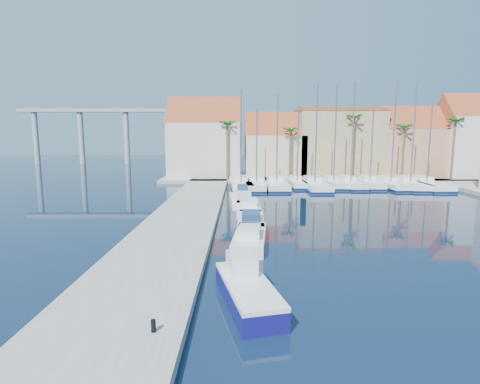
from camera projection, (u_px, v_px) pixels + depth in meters
name	position (u px, v px, depth m)	size (l,w,h in m)	color
ground	(319.00, 287.00, 18.81)	(260.00, 260.00, 0.00)	black
quay_west	(182.00, 221.00, 32.12)	(6.00, 77.00, 0.50)	gray
shore_north	(319.00, 177.00, 66.22)	(54.00, 16.00, 0.50)	gray
bollard	(153.00, 326.00, 13.48)	(0.19, 0.19, 0.46)	black
fishing_boat	(247.00, 288.00, 16.92)	(3.18, 6.02, 2.01)	navy
motorboat_west_0	(250.00, 238.00, 25.91)	(2.68, 6.69, 1.40)	white
motorboat_west_1	(251.00, 221.00, 30.99)	(2.28, 6.56, 1.40)	white
motorboat_west_2	(248.00, 207.00, 36.93)	(2.38, 7.15, 1.40)	white
motorboat_west_3	(241.00, 200.00, 41.17)	(2.93, 7.53, 1.40)	white
motorboat_west_4	(242.00, 191.00, 47.27)	(2.20, 5.38, 1.40)	white
sailboat_0	(241.00, 184.00, 54.38)	(3.75, 11.43, 13.93)	white
sailboat_1	(257.00, 184.00, 54.04)	(3.75, 11.46, 11.18)	white
sailboat_2	(276.00, 184.00, 54.22)	(3.14, 11.52, 13.20)	white
sailboat_3	(296.00, 183.00, 55.30)	(2.39, 8.29, 11.75)	white
sailboat_4	(314.00, 184.00, 53.59)	(3.09, 11.67, 14.48)	white
sailboat_5	(332.00, 183.00, 54.94)	(2.81, 8.75, 14.58)	white
sailboat_6	(349.00, 183.00, 54.89)	(2.72, 9.54, 14.96)	white
sailboat_7	(369.00, 183.00, 54.82)	(2.54, 8.82, 11.22)	white
sailboat_8	(389.00, 184.00, 54.02)	(3.09, 10.01, 14.61)	white
sailboat_9	(408.00, 184.00, 54.34)	(3.53, 11.29, 14.53)	white
sailboat_10	(424.00, 184.00, 54.21)	(3.15, 11.78, 12.02)	white
building_0	(205.00, 141.00, 64.30)	(12.30, 9.00, 13.50)	beige
building_1	(275.00, 148.00, 64.48)	(10.30, 8.00, 11.00)	tan
building_2	(337.00, 143.00, 65.32)	(14.20, 10.20, 11.50)	#9C8860
building_3	(408.00, 145.00, 64.39)	(10.30, 8.00, 12.00)	#B37A5B
building_4	(464.00, 139.00, 63.24)	(8.30, 8.00, 14.00)	white
palm_0	(227.00, 125.00, 58.97)	(2.60, 2.60, 10.15)	brown
palm_1	(290.00, 131.00, 59.11)	(2.60, 2.60, 9.15)	brown
palm_2	(354.00, 119.00, 58.83)	(2.60, 2.60, 11.15)	brown
palm_3	(404.00, 128.00, 59.04)	(2.60, 2.60, 9.65)	brown
palm_4	(455.00, 122.00, 58.89)	(2.60, 2.60, 10.65)	brown
viaduct	(107.00, 125.00, 98.34)	(48.00, 2.20, 14.45)	#9E9E99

